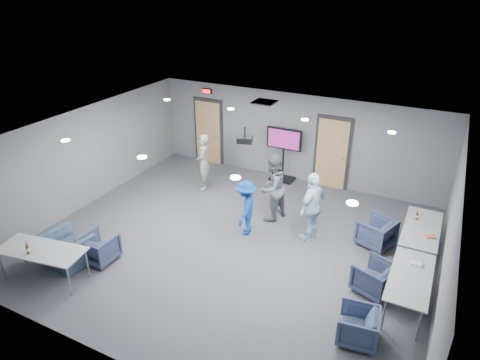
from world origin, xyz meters
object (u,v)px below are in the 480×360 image
at_px(chair_right_a, 376,232).
at_px(bottle_right, 417,216).
at_px(projector, 245,139).
at_px(person_b, 272,188).
at_px(person_a, 203,162).
at_px(person_d, 246,208).
at_px(chair_right_b, 374,278).
at_px(chair_right_c, 358,326).
at_px(bottle_front, 28,249).
at_px(table_right_a, 422,229).
at_px(chair_front_b, 66,249).
at_px(table_front_left, 41,251).
at_px(person_c, 312,207).
at_px(tv_stand, 284,151).
at_px(chair_front_a, 100,248).
at_px(table_right_b, 410,278).

distance_m(chair_right_a, bottle_right, 0.98).
bearing_deg(projector, person_b, 45.08).
bearing_deg(person_a, projector, 26.93).
xyz_separation_m(person_d, chair_right_b, (3.26, -0.79, -0.37)).
bearing_deg(chair_right_c, bottle_front, -84.10).
xyz_separation_m(chair_right_a, table_right_a, (0.95, 0.02, 0.34)).
distance_m(chair_right_c, table_right_a, 3.26).
distance_m(person_d, chair_front_b, 4.19).
bearing_deg(chair_right_a, table_right_a, 111.98).
relative_size(bottle_front, bottle_right, 1.23).
relative_size(person_a, person_d, 1.19).
height_order(person_a, table_front_left, person_a).
relative_size(chair_front_b, bottle_front, 3.78).
bearing_deg(chair_front_b, chair_right_c, -165.50).
xyz_separation_m(person_b, person_d, (-0.28, -0.93, -0.19)).
xyz_separation_m(person_b, bottle_right, (3.47, 0.34, -0.08)).
bearing_deg(person_c, chair_right_a, 119.69).
bearing_deg(chair_front_b, person_b, -122.31).
bearing_deg(person_d, bottle_front, -51.34).
distance_m(person_c, chair_right_a, 1.61).
xyz_separation_m(person_b, table_front_left, (-3.26, -4.41, -0.21)).
xyz_separation_m(person_b, projector, (-0.40, -0.78, 1.51)).
height_order(person_a, tv_stand, person_a).
relative_size(chair_right_c, chair_front_a, 0.98).
bearing_deg(chair_right_b, person_d, -82.76).
height_order(table_right_b, projector, projector).
height_order(person_c, tv_stand, person_c).
distance_m(chair_front_b, table_front_left, 0.69).
relative_size(table_front_left, bottle_front, 6.86).
relative_size(person_b, chair_right_a, 2.37).
bearing_deg(bottle_right, table_front_left, -144.77).
relative_size(chair_front_a, chair_front_b, 0.67).
bearing_deg(chair_front_a, chair_front_b, 33.74).
bearing_deg(chair_front_b, chair_right_b, -153.01).
bearing_deg(chair_front_a, person_b, -127.75).
relative_size(chair_right_c, table_right_a, 0.38).
xyz_separation_m(table_right_a, bottle_front, (-6.99, -4.63, 0.15)).
bearing_deg(table_right_b, chair_right_b, 75.33).
distance_m(person_a, table_front_left, 5.20).
distance_m(person_d, table_right_b, 4.03).
bearing_deg(person_a, person_c, 45.21).
bearing_deg(chair_right_c, table_front_left, -85.72).
height_order(bottle_front, bottle_right, bottle_front).
bearing_deg(chair_front_b, bottle_front, 94.29).
bearing_deg(chair_right_c, chair_front_a, -94.53).
relative_size(table_right_b, table_front_left, 0.94).
height_order(chair_right_a, tv_stand, tv_stand).
bearing_deg(person_d, chair_right_a, 95.56).
distance_m(person_b, person_c, 1.30).
relative_size(chair_right_a, chair_right_b, 1.03).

